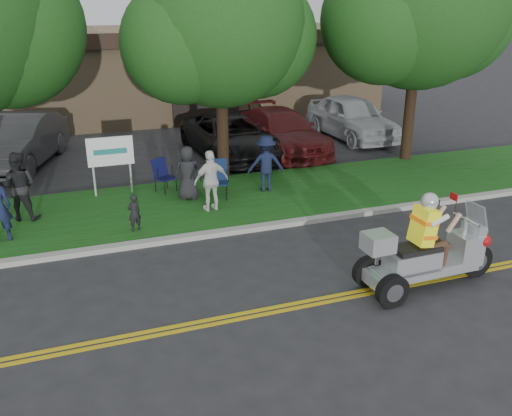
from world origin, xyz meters
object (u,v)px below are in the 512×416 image
object	(u,v)px
spectator_adult_right	(211,181)
parked_car_right	(281,131)
lawn_chair_a	(217,176)
lawn_chair_b	(163,173)
parked_car_left	(19,141)
parked_car_far_right	(352,117)
trike_scooter	(425,255)
parked_car_mid	(230,136)
spectator_adult_mid	(19,186)

from	to	relation	value
spectator_adult_right	parked_car_right	world-z (taller)	spectator_adult_right
lawn_chair_a	lawn_chair_b	bearing A→B (deg)	158.22
parked_car_left	parked_car_far_right	bearing A→B (deg)	17.24
trike_scooter	parked_car_left	distance (m)	13.86
parked_car_left	spectator_adult_right	bearing A→B (deg)	-34.53
parked_car_right	parked_car_left	bearing A→B (deg)	167.85
parked_car_left	parked_car_right	size ratio (longest dim) A/B	0.99
parked_car_mid	parked_car_far_right	size ratio (longest dim) A/B	1.04
trike_scooter	spectator_adult_mid	size ratio (longest dim) A/B	1.73
lawn_chair_a	lawn_chair_b	size ratio (longest dim) A/B	1.11
parked_car_far_right	parked_car_mid	bearing A→B (deg)	-171.17
parked_car_left	lawn_chair_a	bearing A→B (deg)	-27.84
trike_scooter	lawn_chair_a	xyz separation A→B (m)	(-2.38, 6.07, 0.02)
spectator_adult_mid	parked_car_mid	distance (m)	7.95
spectator_adult_mid	parked_car_left	bearing A→B (deg)	-66.97
spectator_adult_right	parked_car_mid	size ratio (longest dim) A/B	0.31
trike_scooter	lawn_chair_b	distance (m)	7.99
lawn_chair_b	parked_car_mid	world-z (taller)	parked_car_mid
lawn_chair_a	parked_car_right	distance (m)	5.61
parked_car_right	spectator_adult_mid	bearing A→B (deg)	-158.65
lawn_chair_a	spectator_adult_right	xyz separation A→B (m)	(-0.42, -0.91, 0.20)
lawn_chair_a	lawn_chair_b	xyz separation A→B (m)	(-1.33, 1.00, -0.06)
lawn_chair_b	parked_car_far_right	xyz separation A→B (m)	(8.46, 4.29, 0.21)
lawn_chair_a	lawn_chair_b	world-z (taller)	lawn_chair_a
lawn_chair_b	parked_car_far_right	world-z (taller)	parked_car_far_right
trike_scooter	parked_car_mid	bearing A→B (deg)	92.59
trike_scooter	lawn_chair_a	bearing A→B (deg)	110.25
lawn_chair_a	parked_car_left	xyz separation A→B (m)	(-5.30, 5.47, 0.15)
spectator_adult_right	parked_car_mid	world-z (taller)	spectator_adult_right
trike_scooter	lawn_chair_b	size ratio (longest dim) A/B	3.13
parked_car_right	trike_scooter	bearing A→B (deg)	-101.43
lawn_chair_b	parked_car_right	distance (m)	5.95
lawn_chair_b	parked_car_far_right	bearing A→B (deg)	-4.35
spectator_adult_right	parked_car_right	xyz separation A→B (m)	(4.06, 5.18, -0.14)
spectator_adult_mid	spectator_adult_right	distance (m)	4.71
lawn_chair_b	spectator_adult_right	size ratio (longest dim) A/B	0.60
lawn_chair_a	parked_car_left	bearing A→B (deg)	149.21
lawn_chair_b	parked_car_right	world-z (taller)	parked_car_right
trike_scooter	spectator_adult_right	bearing A→B (deg)	117.33
lawn_chair_a	spectator_adult_right	size ratio (longest dim) A/B	0.66
lawn_chair_a	parked_car_right	size ratio (longest dim) A/B	0.20
parked_car_mid	lawn_chair_a	bearing A→B (deg)	-115.32
spectator_adult_mid	lawn_chair_b	bearing A→B (deg)	-145.87
trike_scooter	spectator_adult_mid	bearing A→B (deg)	139.13
trike_scooter	parked_car_left	world-z (taller)	trike_scooter
spectator_adult_mid	parked_car_far_right	world-z (taller)	spectator_adult_mid
trike_scooter	parked_car_mid	size ratio (longest dim) A/B	0.57
lawn_chair_b	parked_car_mid	xyz separation A→B (m)	(3.03, 3.32, 0.08)
parked_car_mid	parked_car_left	bearing A→B (deg)	166.83
spectator_adult_mid	parked_car_mid	xyz separation A→B (m)	(6.72, 4.24, -0.24)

